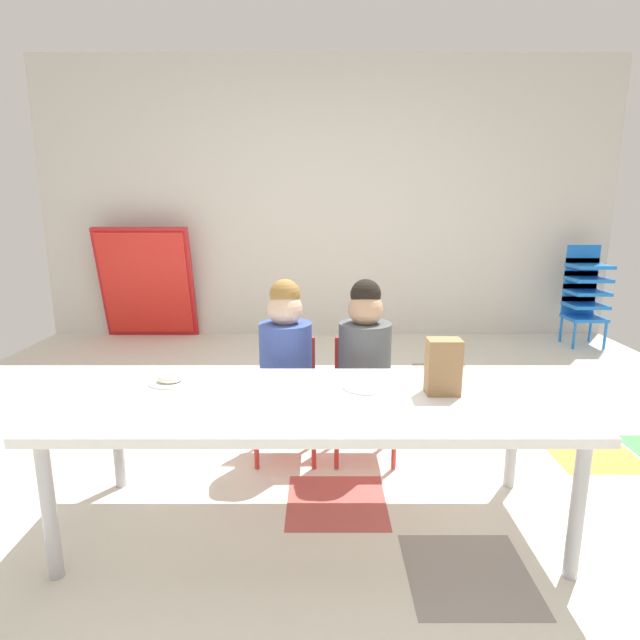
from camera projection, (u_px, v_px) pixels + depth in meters
name	position (u px, v px, depth m)	size (l,w,h in m)	color
ground_plane	(336.00, 455.00, 2.68)	(5.53, 5.27, 0.02)	silver
back_wall	(328.00, 201.00, 4.97)	(5.53, 0.10, 2.63)	beige
craft_table	(314.00, 408.00, 1.97)	(1.96, 0.72, 0.55)	white
seated_child_near_camera	(286.00, 353.00, 2.54)	(0.32, 0.32, 0.92)	red
seated_child_middle_seat	(365.00, 353.00, 2.54)	(0.32, 0.32, 0.92)	red
kid_chair_blue_stack	(585.00, 290.00, 4.70)	(0.32, 0.30, 0.92)	blue
folded_activity_table	(147.00, 283.00, 4.94)	(0.90, 0.29, 1.09)	red
paper_bag_brown	(444.00, 367.00, 1.98)	(0.13, 0.09, 0.22)	#9E754C
paper_plate_near_edge	(171.00, 382.00, 2.13)	(0.18, 0.18, 0.01)	white
paper_plate_center_table	(366.00, 387.00, 2.07)	(0.18, 0.18, 0.01)	white
donut_powdered_on_plate	(171.00, 377.00, 2.13)	(0.11, 0.11, 0.03)	white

